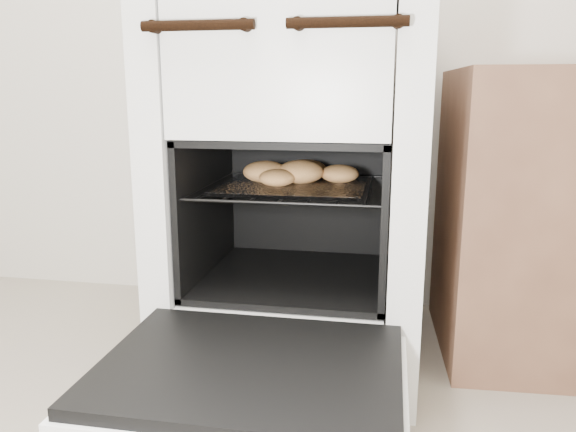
# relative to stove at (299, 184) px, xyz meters

# --- Properties ---
(stove) EXTENTS (0.65, 0.72, 1.00)m
(stove) POSITION_rel_stove_xyz_m (0.00, 0.00, 0.00)
(stove) COLOR silver
(stove) RESTS_ON ground
(oven_door) EXTENTS (0.58, 0.45, 0.04)m
(oven_door) POSITION_rel_stove_xyz_m (0.00, -0.55, -0.27)
(oven_door) COLOR black
(oven_door) RESTS_ON stove
(oven_rack) EXTENTS (0.47, 0.45, 0.01)m
(oven_rack) POSITION_rel_stove_xyz_m (0.00, -0.07, 0.00)
(oven_rack) COLOR black
(oven_rack) RESTS_ON stove
(foil_sheet) EXTENTS (0.37, 0.32, 0.01)m
(foil_sheet) POSITION_rel_stove_xyz_m (0.00, -0.09, 0.01)
(foil_sheet) COLOR silver
(foil_sheet) RESTS_ON oven_rack
(baked_rolls) EXTENTS (0.32, 0.27, 0.06)m
(baked_rolls) POSITION_rel_stove_xyz_m (0.00, -0.06, 0.04)
(baked_rolls) COLOR #E0A159
(baked_rolls) RESTS_ON foil_sheet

